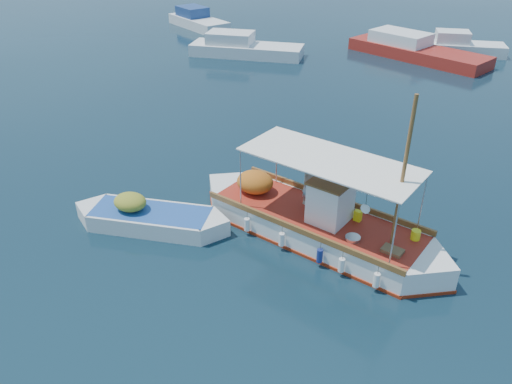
% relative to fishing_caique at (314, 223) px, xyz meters
% --- Properties ---
extents(ground, '(160.00, 160.00, 0.00)m').
position_rel_fishing_caique_xyz_m(ground, '(-0.51, -0.53, -0.49)').
color(ground, black).
rests_on(ground, ground).
extents(fishing_caique, '(8.85, 4.09, 5.58)m').
position_rel_fishing_caique_xyz_m(fishing_caique, '(0.00, 0.00, 0.00)').
color(fishing_caique, white).
rests_on(fishing_caique, ground).
extents(dinghy, '(5.40, 2.23, 1.34)m').
position_rel_fishing_caique_xyz_m(dinghy, '(-5.27, -1.57, -0.21)').
color(dinghy, white).
rests_on(dinghy, ground).
extents(bg_boat_nw, '(8.12, 3.58, 1.80)m').
position_rel_fishing_caique_xyz_m(bg_boat_nw, '(-11.00, 19.35, 0.00)').
color(bg_boat_nw, silver).
rests_on(bg_boat_nw, ground).
extents(bg_boat_n, '(10.06, 6.60, 1.80)m').
position_rel_fishing_caique_xyz_m(bg_boat_n, '(0.21, 23.40, 0.00)').
color(bg_boat_n, maroon).
rests_on(bg_boat_n, ground).
extents(bg_boat_far_w, '(6.82, 5.34, 1.80)m').
position_rel_fishing_caique_xyz_m(bg_boat_far_w, '(-18.38, 26.32, 0.00)').
color(bg_boat_far_w, silver).
rests_on(bg_boat_far_w, ground).
extents(bg_boat_far_n, '(5.90, 3.01, 1.80)m').
position_rel_fishing_caique_xyz_m(bg_boat_far_n, '(3.19, 25.59, 0.00)').
color(bg_boat_far_n, silver).
rests_on(bg_boat_far_n, ground).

